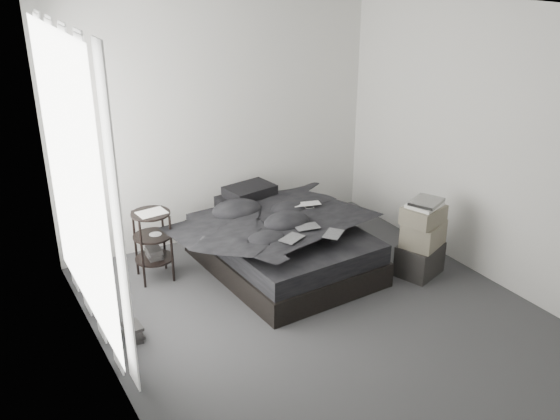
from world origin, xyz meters
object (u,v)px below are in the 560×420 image
laptop (308,200)px  side_stand (153,246)px  box_lower (419,259)px  bed (283,257)px

laptop → side_stand: size_ratio=0.42×
laptop → box_lower: 1.25m
laptop → side_stand: bearing=-179.4°
laptop → side_stand: 1.59m
box_lower → bed: bearing=145.1°
bed → laptop: bearing=7.5°
bed → side_stand: size_ratio=2.59×
bed → box_lower: (1.11, -0.77, 0.04)m
bed → box_lower: size_ratio=4.16×
bed → side_stand: (-1.19, 0.44, 0.22)m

